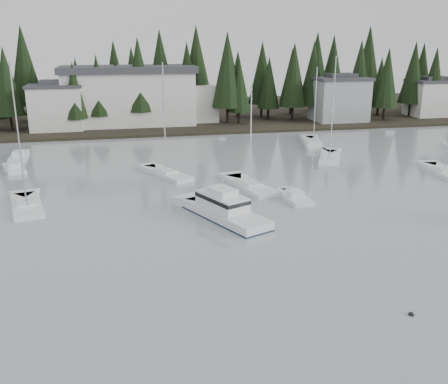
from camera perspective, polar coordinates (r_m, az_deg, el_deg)
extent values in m
cube|color=black|center=(113.56, -8.33, 8.71)|extent=(240.00, 54.00, 1.00)
cube|color=silver|center=(95.45, -18.58, 9.04)|extent=(9.00, 7.00, 7.50)
cube|color=#38383D|center=(95.04, -18.81, 11.42)|extent=(9.54, 7.42, 0.50)
cube|color=#38383D|center=(94.99, -18.85, 11.78)|extent=(4.95, 3.85, 0.80)
cube|color=#999EA0|center=(103.55, 13.01, 10.18)|extent=(10.00, 8.00, 8.00)
cube|color=#38383D|center=(103.16, 13.17, 12.52)|extent=(10.60, 8.48, 0.50)
cube|color=#38383D|center=(103.12, 13.19, 12.85)|extent=(5.50, 4.40, 0.80)
cube|color=silver|center=(116.27, 22.59, 9.78)|extent=(9.00, 7.00, 7.00)
cube|color=#38383D|center=(115.94, 22.80, 11.61)|extent=(9.54, 7.42, 0.50)
cube|color=#38383D|center=(115.90, 22.84, 11.91)|extent=(4.95, 3.85, 0.80)
cube|color=silver|center=(97.76, -10.78, 10.52)|extent=(24.00, 10.00, 10.00)
cube|color=#38383D|center=(97.34, -10.95, 13.62)|extent=(25.00, 11.00, 1.20)
cube|color=silver|center=(100.96, -3.85, 10.12)|extent=(10.00, 8.00, 7.00)
cube|color=white|center=(46.74, 0.18, -2.89)|extent=(7.00, 10.59, 1.48)
cube|color=black|center=(46.78, 0.18, -3.01)|extent=(7.05, 10.65, 0.20)
cube|color=white|center=(46.66, -0.19, -1.06)|extent=(4.50, 5.89, 1.34)
cube|color=black|center=(46.56, -0.19, -0.68)|extent=(4.58, 5.96, 0.37)
cube|color=white|center=(46.37, -0.19, 0.09)|extent=(2.80, 3.19, 0.60)
cylinder|color=#A5A8AD|center=(46.16, -0.20, 0.96)|extent=(0.10, 0.10, 1.02)
cube|color=white|center=(56.58, 2.98, 0.48)|extent=(4.73, 9.56, 1.05)
cube|color=white|center=(56.40, 2.99, 1.11)|extent=(2.60, 3.47, 0.30)
cylinder|color=#A5A8AD|center=(55.18, 3.08, 6.46)|extent=(0.14, 0.14, 10.94)
cube|color=white|center=(53.46, -21.58, -1.72)|extent=(4.41, 8.49, 1.05)
cube|color=white|center=(53.27, -21.65, -1.06)|extent=(2.47, 3.10, 0.30)
cylinder|color=#A5A8AD|center=(51.74, -22.46, 6.00)|extent=(0.14, 0.14, 13.61)
cube|color=white|center=(68.28, 23.82, 1.92)|extent=(3.92, 8.62, 1.05)
cube|color=white|center=(68.14, 23.88, 2.45)|extent=(2.25, 3.08, 0.30)
cube|color=white|center=(70.88, 11.97, 3.53)|extent=(6.80, 10.32, 1.05)
cube|color=white|center=(70.74, 12.00, 4.04)|extent=(3.18, 3.92, 0.30)
cylinder|color=#A5A8AD|center=(69.59, 12.34, 9.38)|extent=(0.14, 0.14, 13.54)
cube|color=white|center=(80.91, 10.14, 5.28)|extent=(5.51, 11.24, 1.05)
cube|color=white|center=(80.78, 10.17, 5.73)|extent=(2.78, 4.08, 0.30)
cylinder|color=#A5A8AD|center=(79.89, 10.38, 9.73)|extent=(0.14, 0.14, 11.60)
cube|color=white|center=(62.08, -6.61, 1.89)|extent=(5.98, 9.00, 1.05)
cube|color=white|center=(61.92, -6.63, 2.47)|extent=(2.83, 3.44, 0.30)
cylinder|color=#A5A8AD|center=(60.64, -6.84, 8.34)|extent=(0.14, 0.14, 13.05)
cube|color=white|center=(52.70, 8.06, -0.83)|extent=(2.52, 5.49, 0.90)
cube|color=white|center=(52.49, 8.09, -0.11)|extent=(1.60, 1.80, 0.55)
cube|color=white|center=(76.40, -22.38, 3.63)|extent=(2.48, 6.36, 0.90)
cube|color=white|center=(76.26, -22.44, 4.14)|extent=(1.58, 2.07, 0.55)
cube|color=white|center=(69.30, -22.83, 2.31)|extent=(3.72, 5.51, 0.90)
cube|color=white|center=(69.15, -22.90, 2.87)|extent=(1.94, 2.02, 0.55)
sphere|color=black|center=(33.27, 20.60, -13.02)|extent=(0.38, 0.38, 0.38)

